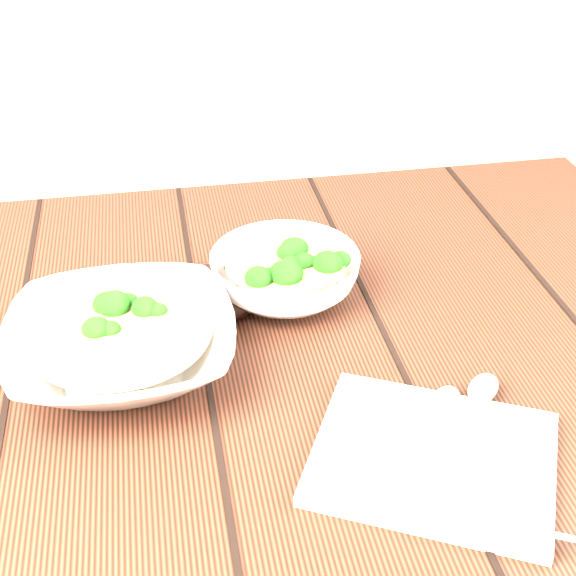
{
  "coord_description": "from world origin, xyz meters",
  "views": [
    {
      "loc": [
        -0.05,
        -0.69,
        1.28
      ],
      "look_at": [
        0.08,
        0.03,
        0.8
      ],
      "focal_mm": 50.0,
      "sensor_mm": 36.0,
      "label": 1
    }
  ],
  "objects_px": {
    "table": "(226,428)",
    "soup_bowl_back": "(285,274)",
    "trivet": "(217,292)",
    "napkin": "(433,458)",
    "soup_bowl_front": "(121,344)"
  },
  "relations": [
    {
      "from": "table",
      "to": "soup_bowl_back",
      "type": "relative_size",
      "value": 6.05
    },
    {
      "from": "trivet",
      "to": "napkin",
      "type": "xyz_separation_m",
      "value": [
        0.16,
        -0.29,
        -0.01
      ]
    },
    {
      "from": "soup_bowl_back",
      "to": "trivet",
      "type": "xyz_separation_m",
      "value": [
        -0.08,
        0.0,
        -0.02
      ]
    },
    {
      "from": "soup_bowl_back",
      "to": "napkin",
      "type": "height_order",
      "value": "soup_bowl_back"
    },
    {
      "from": "table",
      "to": "soup_bowl_back",
      "type": "bearing_deg",
      "value": 45.62
    },
    {
      "from": "soup_bowl_back",
      "to": "table",
      "type": "bearing_deg",
      "value": -134.38
    },
    {
      "from": "soup_bowl_front",
      "to": "napkin",
      "type": "height_order",
      "value": "soup_bowl_front"
    },
    {
      "from": "soup_bowl_front",
      "to": "trivet",
      "type": "distance_m",
      "value": 0.15
    },
    {
      "from": "soup_bowl_front",
      "to": "soup_bowl_back",
      "type": "bearing_deg",
      "value": 28.94
    },
    {
      "from": "soup_bowl_front",
      "to": "table",
      "type": "bearing_deg",
      "value": 9.58
    },
    {
      "from": "table",
      "to": "trivet",
      "type": "relative_size",
      "value": 10.9
    },
    {
      "from": "soup_bowl_back",
      "to": "trivet",
      "type": "distance_m",
      "value": 0.08
    },
    {
      "from": "napkin",
      "to": "trivet",
      "type": "bearing_deg",
      "value": 146.29
    },
    {
      "from": "table",
      "to": "trivet",
      "type": "bearing_deg",
      "value": 87.03
    },
    {
      "from": "table",
      "to": "soup_bowl_front",
      "type": "relative_size",
      "value": 5.09
    }
  ]
}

